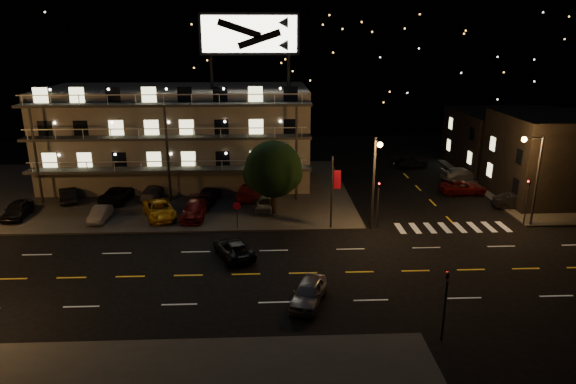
{
  "coord_description": "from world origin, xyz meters",
  "views": [
    {
      "loc": [
        -0.51,
        -32.59,
        16.16
      ],
      "look_at": [
        1.3,
        8.0,
        3.49
      ],
      "focal_mm": 32.0,
      "sensor_mm": 36.0,
      "label": 1
    }
  ],
  "objects_px": {
    "road_car_east": "(309,292)",
    "lot_car_4": "(265,203)",
    "side_car_0": "(517,202)",
    "lot_car_2": "(160,210)",
    "road_car_west": "(234,248)",
    "lot_car_7": "(154,191)",
    "tree": "(273,171)"
  },
  "relations": [
    {
      "from": "lot_car_2",
      "to": "side_car_0",
      "type": "height_order",
      "value": "lot_car_2"
    },
    {
      "from": "lot_car_4",
      "to": "road_car_east",
      "type": "relative_size",
      "value": 0.91
    },
    {
      "from": "lot_car_2",
      "to": "lot_car_7",
      "type": "bearing_deg",
      "value": 85.53
    },
    {
      "from": "side_car_0",
      "to": "road_car_west",
      "type": "bearing_deg",
      "value": 120.55
    },
    {
      "from": "side_car_0",
      "to": "lot_car_2",
      "type": "bearing_deg",
      "value": 102.49
    },
    {
      "from": "side_car_0",
      "to": "road_car_west",
      "type": "height_order",
      "value": "side_car_0"
    },
    {
      "from": "lot_car_4",
      "to": "side_car_0",
      "type": "bearing_deg",
      "value": 6.41
    },
    {
      "from": "lot_car_2",
      "to": "lot_car_7",
      "type": "distance_m",
      "value": 6.18
    },
    {
      "from": "tree",
      "to": "lot_car_7",
      "type": "height_order",
      "value": "tree"
    },
    {
      "from": "lot_car_7",
      "to": "road_car_west",
      "type": "height_order",
      "value": "lot_car_7"
    },
    {
      "from": "lot_car_4",
      "to": "lot_car_7",
      "type": "height_order",
      "value": "lot_car_4"
    },
    {
      "from": "lot_car_7",
      "to": "side_car_0",
      "type": "xyz_separation_m",
      "value": [
        35.29,
        -4.67,
        -0.1
      ]
    },
    {
      "from": "tree",
      "to": "road_car_west",
      "type": "relative_size",
      "value": 1.45
    },
    {
      "from": "lot_car_2",
      "to": "lot_car_4",
      "type": "bearing_deg",
      "value": -11.79
    },
    {
      "from": "lot_car_4",
      "to": "lot_car_2",
      "type": "bearing_deg",
      "value": -163.6
    },
    {
      "from": "lot_car_7",
      "to": "road_car_west",
      "type": "bearing_deg",
      "value": 127.27
    },
    {
      "from": "lot_car_7",
      "to": "side_car_0",
      "type": "relative_size",
      "value": 1.05
    },
    {
      "from": "lot_car_2",
      "to": "lot_car_4",
      "type": "xyz_separation_m",
      "value": [
        9.54,
        1.56,
        -0.07
      ]
    },
    {
      "from": "tree",
      "to": "lot_car_4",
      "type": "height_order",
      "value": "tree"
    },
    {
      "from": "road_car_east",
      "to": "road_car_west",
      "type": "relative_size",
      "value": 0.9
    },
    {
      "from": "lot_car_2",
      "to": "lot_car_7",
      "type": "xyz_separation_m",
      "value": [
        -1.77,
        5.93,
        -0.09
      ]
    },
    {
      "from": "lot_car_7",
      "to": "road_car_west",
      "type": "distance_m",
      "value": 16.91
    },
    {
      "from": "tree",
      "to": "lot_car_4",
      "type": "xyz_separation_m",
      "value": [
        -0.72,
        0.82,
        -3.38
      ]
    },
    {
      "from": "lot_car_7",
      "to": "road_car_east",
      "type": "relative_size",
      "value": 1.04
    },
    {
      "from": "side_car_0",
      "to": "lot_car_7",
      "type": "bearing_deg",
      "value": 92.81
    },
    {
      "from": "lot_car_2",
      "to": "road_car_east",
      "type": "bearing_deg",
      "value": -73.25
    },
    {
      "from": "tree",
      "to": "road_car_east",
      "type": "relative_size",
      "value": 1.6
    },
    {
      "from": "road_car_west",
      "to": "lot_car_2",
      "type": "bearing_deg",
      "value": -71.8
    },
    {
      "from": "road_car_east",
      "to": "lot_car_4",
      "type": "bearing_deg",
      "value": 117.38
    },
    {
      "from": "road_car_east",
      "to": "lot_car_7",
      "type": "bearing_deg",
      "value": 141.48
    },
    {
      "from": "lot_car_2",
      "to": "road_car_west",
      "type": "relative_size",
      "value": 1.12
    },
    {
      "from": "side_car_0",
      "to": "road_car_west",
      "type": "distance_m",
      "value": 28.12
    }
  ]
}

